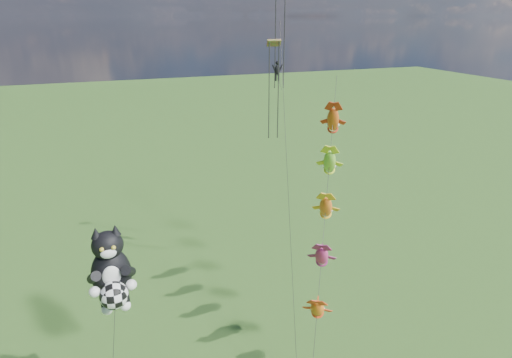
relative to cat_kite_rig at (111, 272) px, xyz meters
name	(u,v)px	position (x,y,z in m)	size (l,w,h in m)	color
cat_kite_rig	(111,272)	(0.00, 0.00, 0.00)	(2.78, 4.19, 11.79)	brown
fish_windsock_rig	(326,207)	(14.21, 1.17, 1.25)	(8.61, 13.57, 18.22)	brown
parafoil_rig	(278,65)	(14.96, 11.75, 9.64)	(6.06, 16.85, 25.32)	brown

